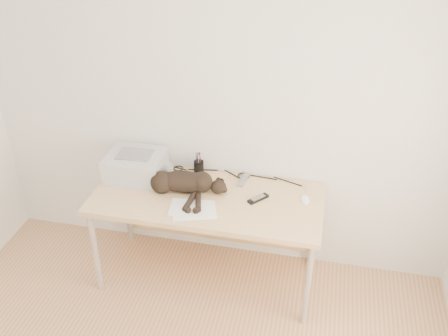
% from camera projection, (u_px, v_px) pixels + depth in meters
% --- Properties ---
extents(wall_back, '(3.50, 0.00, 3.50)m').
position_uv_depth(wall_back, '(218.00, 102.00, 3.46)').
color(wall_back, silver).
rests_on(wall_back, floor).
extents(desk, '(1.60, 0.70, 0.74)m').
position_uv_depth(desk, '(210.00, 205.00, 3.60)').
color(desk, '#E2C084').
rests_on(desk, floor).
extents(printer, '(0.42, 0.36, 0.19)m').
position_uv_depth(printer, '(136.00, 165.00, 3.63)').
color(printer, '#B8B8BE').
rests_on(printer, desk).
extents(papers, '(0.35, 0.28, 0.01)m').
position_uv_depth(papers, '(193.00, 209.00, 3.32)').
color(papers, white).
rests_on(papers, desk).
extents(cat, '(0.73, 0.34, 0.16)m').
position_uv_depth(cat, '(180.00, 183.00, 3.47)').
color(cat, black).
rests_on(cat, desk).
extents(mug, '(0.12, 0.12, 0.08)m').
position_uv_depth(mug, '(168.00, 171.00, 3.67)').
color(mug, silver).
rests_on(mug, desk).
extents(pen_cup, '(0.07, 0.07, 0.19)m').
position_uv_depth(pen_cup, '(199.00, 167.00, 3.69)').
color(pen_cup, black).
rests_on(pen_cup, desk).
extents(remote_grey, '(0.07, 0.17, 0.02)m').
position_uv_depth(remote_grey, '(243.00, 180.00, 3.62)').
color(remote_grey, gray).
rests_on(remote_grey, desk).
extents(remote_black, '(0.14, 0.15, 0.02)m').
position_uv_depth(remote_black, '(258.00, 199.00, 3.42)').
color(remote_black, black).
rests_on(remote_black, desk).
extents(mouse, '(0.08, 0.12, 0.04)m').
position_uv_depth(mouse, '(305.00, 198.00, 3.41)').
color(mouse, white).
rests_on(mouse, desk).
extents(cable_tangle, '(1.36, 0.09, 0.01)m').
position_uv_depth(cable_tangle, '(217.00, 173.00, 3.71)').
color(cable_tangle, black).
rests_on(cable_tangle, desk).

